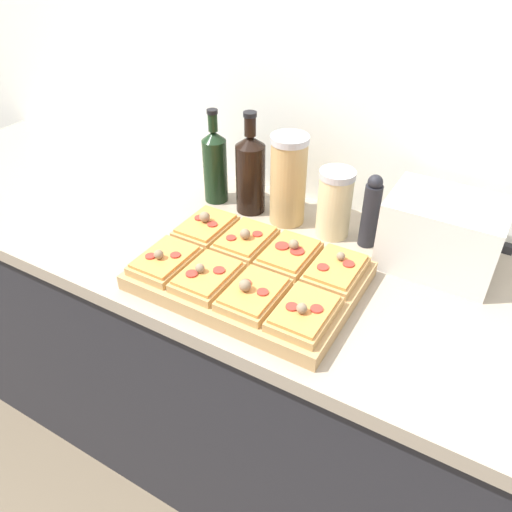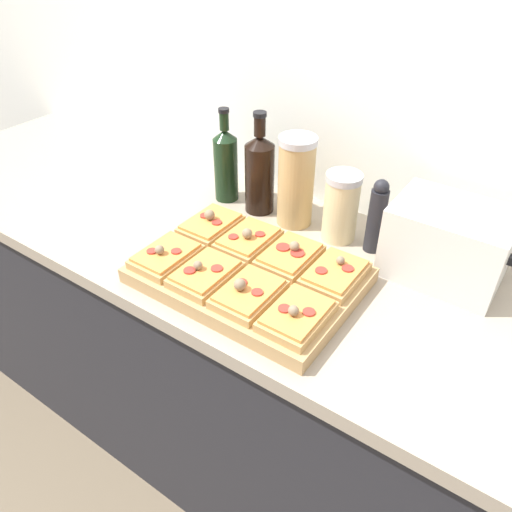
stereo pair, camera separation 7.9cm
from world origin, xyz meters
The scene contains 17 objects.
wall_back centered at (0.00, 0.67, 1.25)m, with size 6.00×0.06×2.50m.
kitchen_counter centered at (0.00, 0.32, 0.46)m, with size 2.63×0.67×0.91m.
cutting_board centered at (0.03, 0.20, 0.93)m, with size 0.51×0.36×0.04m, color tan.
pizza_slice_back_left centered at (-0.15, 0.29, 0.97)m, with size 0.11×0.16×0.06m.
pizza_slice_back_midleft centered at (-0.03, 0.29, 0.97)m, with size 0.11×0.16×0.05m.
pizza_slice_back_midright centered at (0.09, 0.29, 0.97)m, with size 0.11×0.16×0.05m.
pizza_slice_back_right centered at (0.21, 0.29, 0.97)m, with size 0.11×0.16×0.05m.
pizza_slice_front_left centered at (-0.15, 0.12, 0.97)m, with size 0.11×0.16×0.05m.
pizza_slice_front_midleft centered at (-0.03, 0.12, 0.97)m, with size 0.11×0.16×0.05m.
pizza_slice_front_midright centered at (0.09, 0.12, 0.97)m, with size 0.11×0.16×0.05m.
pizza_slice_front_right centered at (0.21, 0.12, 0.97)m, with size 0.11×0.16×0.05m.
olive_oil_bottle centered at (-0.26, 0.49, 1.03)m, with size 0.07×0.07×0.28m.
wine_bottle centered at (-0.14, 0.49, 1.03)m, with size 0.08×0.08×0.29m.
grain_jar_tall centered at (-0.02, 0.49, 1.04)m, with size 0.10×0.10×0.25m.
grain_jar_short centered at (0.12, 0.49, 1.01)m, with size 0.09×0.09×0.19m.
pepper_mill centered at (0.21, 0.49, 1.01)m, with size 0.04×0.04×0.20m.
toaster_oven centered at (0.39, 0.49, 1.00)m, with size 0.29×0.20×0.18m.
Camera 2 is at (0.57, -0.55, 1.67)m, focal length 35.00 mm.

